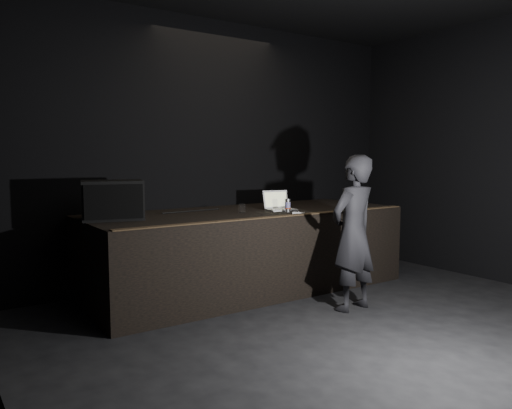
{
  "coord_description": "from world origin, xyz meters",
  "views": [
    {
      "loc": [
        -3.41,
        -2.46,
        1.69
      ],
      "look_at": [
        -0.16,
        2.3,
        1.12
      ],
      "focal_mm": 35.0,
      "sensor_mm": 36.0,
      "label": 1
    }
  ],
  "objects": [
    {
      "name": "ground",
      "position": [
        0.0,
        0.0,
        0.0
      ],
      "size": [
        7.0,
        7.0,
        0.0
      ],
      "primitive_type": "plane",
      "color": "black",
      "rests_on": "ground"
    },
    {
      "name": "room_walls",
      "position": [
        0.0,
        0.0,
        2.02
      ],
      "size": [
        6.1,
        7.1,
        3.52
      ],
      "color": "black",
      "rests_on": "ground"
    },
    {
      "name": "stage_riser",
      "position": [
        0.0,
        2.73,
        0.5
      ],
      "size": [
        4.0,
        1.5,
        1.0
      ],
      "primitive_type": "cube",
      "color": "black",
      "rests_on": "ground"
    },
    {
      "name": "riser_lip",
      "position": [
        0.0,
        2.02,
        1.01
      ],
      "size": [
        3.92,
        0.1,
        0.01
      ],
      "primitive_type": "cube",
      "color": "brown",
      "rests_on": "stage_riser"
    },
    {
      "name": "stage_monitor",
      "position": [
        -1.67,
        2.83,
        1.21
      ],
      "size": [
        0.73,
        0.61,
        0.42
      ],
      "rotation": [
        0.0,
        0.0,
        -0.26
      ],
      "color": "black",
      "rests_on": "stage_riser"
    },
    {
      "name": "cable",
      "position": [
        -0.62,
        3.03,
        1.01
      ],
      "size": [
        0.8,
        0.06,
        0.02
      ],
      "primitive_type": "cylinder",
      "rotation": [
        0.0,
        1.57,
        0.06
      ],
      "color": "black",
      "rests_on": "stage_riser"
    },
    {
      "name": "laptop",
      "position": [
        0.4,
        2.6,
        1.06
      ],
      "size": [
        0.4,
        0.36,
        0.24
      ],
      "rotation": [
        0.0,
        0.0,
        -0.16
      ],
      "color": "silver",
      "rests_on": "stage_riser"
    },
    {
      "name": "beer_can",
      "position": [
        0.34,
        2.34,
        1.08
      ],
      "size": [
        0.07,
        0.07,
        0.16
      ],
      "color": "silver",
      "rests_on": "stage_riser"
    },
    {
      "name": "plastic_cup",
      "position": [
        -0.17,
        2.58,
        1.05
      ],
      "size": [
        0.09,
        0.09,
        0.11
      ],
      "primitive_type": "cylinder",
      "color": "white",
      "rests_on": "stage_riser"
    },
    {
      "name": "wii_remote",
      "position": [
        0.3,
        2.08,
        1.01
      ],
      "size": [
        0.11,
        0.14,
        0.03
      ],
      "primitive_type": "cube",
      "rotation": [
        0.0,
        0.0,
        0.58
      ],
      "color": "white",
      "rests_on": "stage_riser"
    },
    {
      "name": "person",
      "position": [
        0.49,
        1.38,
        0.85
      ],
      "size": [
        0.66,
        0.48,
        1.7
      ],
      "primitive_type": "imported",
      "rotation": [
        0.0,
        0.0,
        3.26
      ],
      "color": "black",
      "rests_on": "ground"
    }
  ]
}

